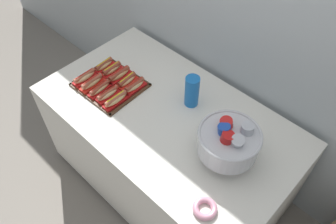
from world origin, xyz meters
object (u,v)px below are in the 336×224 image
(hot_dog_3, at_px, (108,94))
(hot_dog_6, at_px, (111,70))
(donut, at_px, (205,208))
(hot_dog_1, at_px, (92,83))
(punch_bowl, at_px, (229,141))
(serving_tray, at_px, (110,85))
(hot_dog_7, at_px, (119,75))
(hot_dog_8, at_px, (127,81))
(hot_dog_9, at_px, (135,86))
(buffet_table, at_px, (168,149))
(hot_dog_0, at_px, (85,77))
(hot_dog_5, at_px, (104,65))
(hot_dog_2, at_px, (100,89))
(cup_stack, at_px, (192,91))
(hot_dog_4, at_px, (116,100))

(hot_dog_3, xyz_separation_m, hot_dog_6, (-0.16, 0.16, 0.00))
(donut, bearing_deg, hot_dog_1, 171.89)
(punch_bowl, bearing_deg, hot_dog_1, -170.25)
(serving_tray, height_order, hot_dog_7, hot_dog_7)
(hot_dog_7, relative_size, hot_dog_8, 1.11)
(hot_dog_8, bearing_deg, punch_bowl, -0.46)
(hot_dog_9, bearing_deg, buffet_table, -0.65)
(hot_dog_1, height_order, hot_dog_7, same)
(hot_dog_0, height_order, hot_dog_6, hot_dog_0)
(hot_dog_0, bearing_deg, buffet_table, 16.31)
(hot_dog_5, height_order, donut, hot_dog_5)
(hot_dog_5, relative_size, donut, 1.30)
(buffet_table, bearing_deg, hot_dog_0, -163.69)
(hot_dog_1, xyz_separation_m, hot_dog_9, (0.22, 0.17, -0.00))
(serving_tray, relative_size, hot_dog_3, 2.60)
(hot_dog_0, distance_m, punch_bowl, 1.05)
(serving_tray, height_order, hot_dog_5, hot_dog_5)
(hot_dog_7, xyz_separation_m, hot_dog_8, (0.07, 0.00, -0.00))
(hot_dog_8, xyz_separation_m, hot_dog_9, (0.07, 0.00, 0.00))
(hot_dog_5, relative_size, hot_dog_7, 0.88)
(hot_dog_2, height_order, hot_dog_8, hot_dog_8)
(hot_dog_8, relative_size, cup_stack, 0.77)
(serving_tray, xyz_separation_m, hot_dog_1, (-0.07, -0.08, 0.03))
(hot_dog_1, height_order, hot_dog_4, same)
(hot_dog_1, height_order, punch_bowl, punch_bowl)
(hot_dog_5, bearing_deg, punch_bowl, 0.06)
(hot_dog_2, bearing_deg, hot_dog_7, 91.93)
(cup_stack, distance_m, donut, 0.71)
(hot_dog_0, bearing_deg, hot_dog_1, 1.93)
(buffet_table, distance_m, hot_dog_4, 0.53)
(punch_bowl, relative_size, cup_stack, 1.56)
(hot_dog_1, bearing_deg, buffet_table, 18.29)
(serving_tray, bearing_deg, hot_dog_3, -45.79)
(hot_dog_0, xyz_separation_m, punch_bowl, (1.03, 0.17, 0.11))
(hot_dog_0, distance_m, hot_dog_9, 0.34)
(hot_dog_6, bearing_deg, donut, -16.47)
(hot_dog_3, distance_m, hot_dog_7, 0.18)
(hot_dog_6, relative_size, cup_stack, 0.76)
(hot_dog_4, relative_size, punch_bowl, 0.54)
(hot_dog_9, bearing_deg, hot_dog_3, -112.51)
(buffet_table, relative_size, hot_dog_2, 9.13)
(hot_dog_0, height_order, hot_dog_8, hot_dog_0)
(hot_dog_6, bearing_deg, hot_dog_0, -112.51)
(hot_dog_1, bearing_deg, serving_tray, 49.66)
(hot_dog_9, bearing_deg, cup_stack, 25.37)
(hot_dog_6, relative_size, hot_dog_8, 0.99)
(hot_dog_1, xyz_separation_m, punch_bowl, (0.95, 0.16, 0.11))
(hot_dog_2, distance_m, hot_dog_7, 0.17)
(donut, bearing_deg, hot_dog_6, 163.53)
(hot_dog_1, xyz_separation_m, cup_stack, (0.56, 0.33, 0.07))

